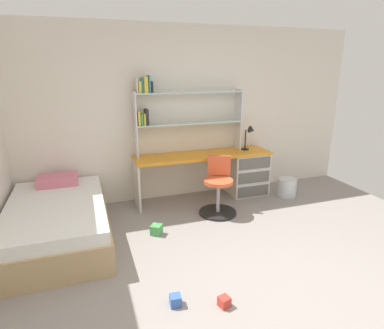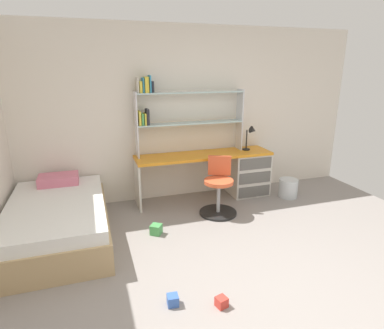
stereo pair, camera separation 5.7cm
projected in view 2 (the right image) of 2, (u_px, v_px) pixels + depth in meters
ground_plane at (278, 315)px, 2.67m from camera, size 5.75×6.58×0.02m
room_shell at (98, 141)px, 3.11m from camera, size 5.75×6.58×2.56m
desk at (237, 171)px, 5.08m from camera, size 2.07×0.51×0.72m
bookshelf_hutch at (177, 109)px, 4.65m from camera, size 1.62×0.22×1.14m
desk_lamp at (251, 134)px, 4.98m from camera, size 0.20×0.17×0.38m
swivel_chair at (219, 192)px, 4.45m from camera, size 0.52×0.52×0.79m
bed_platform at (58, 221)px, 3.77m from camera, size 1.12×1.83×0.59m
waste_bin at (288, 188)px, 5.05m from camera, size 0.29×0.29×0.29m
toy_block_green_0 at (156, 229)px, 3.93m from camera, size 0.17×0.17×0.12m
toy_block_blue_1 at (173, 300)px, 2.76m from camera, size 0.10×0.10×0.09m
toy_block_red_2 at (222, 302)px, 2.74m from camera, size 0.11×0.11×0.09m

